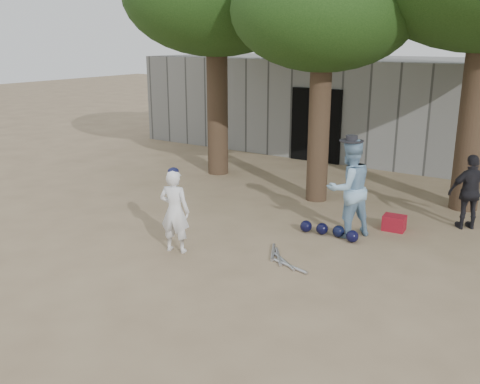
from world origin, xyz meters
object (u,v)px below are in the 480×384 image
Objects in this scene: spectator_blue at (349,188)px; spectator_dark at (470,192)px; red_bag at (394,223)px; boy_player at (175,211)px.

spectator_dark is (1.83, 1.69, -0.19)m from spectator_blue.
spectator_blue is 1.28m from red_bag.
red_bag is at bearing 172.45° from spectator_blue.
boy_player and spectator_dark have the same top height.
boy_player is 5.75m from spectator_dark.
spectator_dark is 3.53× the size of red_bag.
spectator_blue reaches higher than red_bag.
spectator_dark is (4.02, 4.11, -0.00)m from boy_player.
red_bag is at bearing -146.46° from boy_player.
red_bag is (2.86, 3.19, -0.59)m from boy_player.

